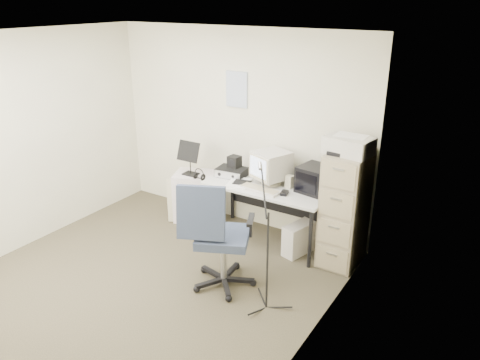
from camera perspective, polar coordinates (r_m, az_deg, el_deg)
The scene contains 23 objects.
floor at distance 5.19m, azimuth -11.01°, elevation -11.98°, with size 3.60×3.60×0.01m, color #342E20.
ceiling at distance 4.36m, azimuth -13.43°, elevation 16.70°, with size 3.60×3.60×0.01m, color white.
wall_back at distance 5.98m, azimuth -0.16°, elevation 6.26°, with size 3.60×0.02×2.50m, color beige.
wall_left at distance 5.97m, azimuth -24.79°, elevation 4.23°, with size 0.02×3.60×2.50m, color beige.
wall_right at distance 3.69m, azimuth 8.72°, elevation -4.06°, with size 0.02×3.60×2.50m, color beige.
wall_calendar at distance 5.86m, azimuth -0.40°, elevation 10.97°, with size 0.30×0.02×0.44m, color white.
filing_cabinet at distance 5.27m, azimuth 12.68°, elevation -3.42°, with size 0.40×0.60×1.30m, color #9C8B6A.
printer at distance 4.95m, azimuth 13.13°, elevation 4.12°, with size 0.47×0.32×0.18m, color beige.
desk at distance 5.70m, azimuth 3.35°, elevation -4.06°, with size 1.50×0.70×0.73m, color silver.
crt_monitor at distance 5.54m, azimuth 3.84°, elevation 1.49°, with size 0.36×0.38×0.40m, color beige.
crt_tv at distance 5.40m, azimuth 9.10°, elevation 0.14°, with size 0.33×0.35×0.30m, color black.
desk_speaker at distance 5.48m, azimuth 6.07°, elevation -0.23°, with size 0.08×0.08×0.15m, color beige.
keyboard at distance 5.40m, azimuth 2.42°, elevation -1.16°, with size 0.50×0.18×0.03m, color beige.
mouse at distance 5.31m, azimuth 5.43°, elevation -1.58°, with size 0.07×0.12×0.04m, color black.
radio_receiver at distance 5.82m, azimuth -1.02°, elevation 0.98°, with size 0.36×0.26×0.10m, color black.
radio_speaker at distance 5.82m, azimuth -0.69°, elevation 2.26°, with size 0.14×0.13×0.14m, color black.
papers at distance 5.59m, azimuth -0.10°, elevation -0.36°, with size 0.24×0.33×0.02m, color white.
pc_tower at distance 5.54m, azimuth 7.16°, elevation -7.11°, with size 0.18×0.40×0.37m, color beige.
office_chair at distance 4.75m, azimuth -2.07°, elevation -6.72°, with size 0.67×0.67×1.16m, color #394158.
side_cart at distance 6.28m, azimuth -5.40°, elevation -1.98°, with size 0.53×0.42×0.66m, color silver.
music_stand at distance 6.05m, azimuth -6.11°, elevation 2.71°, with size 0.31×0.17×0.46m, color black.
headphones at distance 5.94m, azimuth -5.00°, elevation 0.53°, with size 0.15×0.15×0.03m, color black.
mic_stand at distance 4.37m, azimuth 3.40°, elevation -8.17°, with size 0.02×0.02×1.33m, color black.
Camera 1 is at (3.07, -3.08, 2.83)m, focal length 35.00 mm.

